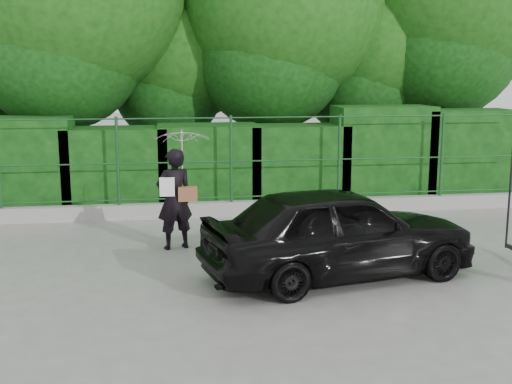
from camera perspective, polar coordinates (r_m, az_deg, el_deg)
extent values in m
plane|color=gray|center=(9.13, -1.60, -8.38)|extent=(80.00, 80.00, 0.00)
cube|color=#9E9E99|center=(13.41, -3.89, -1.54)|extent=(14.00, 0.25, 0.30)
cylinder|color=#15451D|center=(13.22, -12.19, 2.69)|extent=(0.06, 0.06, 1.80)
cylinder|color=#15451D|center=(13.27, -2.22, 2.95)|extent=(0.06, 0.06, 1.80)
cylinder|color=#15451D|center=(13.70, 7.39, 3.11)|extent=(0.06, 0.06, 1.80)
cylinder|color=#15451D|center=(14.50, 16.19, 3.19)|extent=(0.06, 0.06, 1.80)
cylinder|color=#15451D|center=(13.36, -3.91, -0.49)|extent=(13.60, 0.03, 0.03)
cylinder|color=#15451D|center=(13.24, -3.95, 2.70)|extent=(13.60, 0.03, 0.03)
cylinder|color=#15451D|center=(13.14, -4.00, 6.58)|extent=(13.60, 0.03, 0.03)
cube|color=black|center=(14.52, -20.22, 2.25)|extent=(2.20, 1.20, 2.04)
cube|color=black|center=(14.26, -12.30, 2.02)|extent=(2.20, 1.20, 1.80)
cube|color=black|center=(14.26, -4.25, 2.33)|extent=(2.20, 1.20, 1.84)
cube|color=black|center=(14.54, 3.64, 2.43)|extent=(2.20, 1.20, 1.80)
cube|color=black|center=(15.05, 11.13, 3.31)|extent=(2.20, 1.20, 2.21)
cube|color=black|center=(15.84, 17.97, 3.17)|extent=(2.20, 1.20, 2.11)
cylinder|color=black|center=(15.91, -15.72, 7.64)|extent=(0.36, 0.36, 4.50)
cylinder|color=black|center=(17.13, -6.71, 6.06)|extent=(0.36, 0.36, 3.25)
sphere|color=#14470F|center=(17.09, -6.85, 12.59)|extent=(3.90, 3.90, 3.90)
cylinder|color=black|center=(16.37, 2.23, 7.66)|extent=(0.36, 0.36, 4.25)
sphere|color=#14470F|center=(16.44, 2.29, 16.58)|extent=(5.10, 5.10, 5.10)
cylinder|color=black|center=(17.70, 9.83, 6.52)|extent=(0.36, 0.36, 3.50)
sphere|color=#14470F|center=(17.68, 10.05, 13.33)|extent=(4.20, 4.20, 4.20)
cylinder|color=black|center=(18.02, 16.41, 8.31)|extent=(0.36, 0.36, 4.75)
cylinder|color=black|center=(11.26, 21.64, 0.04)|extent=(0.04, 0.04, 1.90)
imported|color=black|center=(10.91, -7.26, -0.63)|extent=(0.72, 0.58, 1.72)
imported|color=silver|center=(10.85, -6.56, 3.25)|extent=(0.95, 0.97, 0.87)
cube|color=brown|center=(10.82, -6.10, -0.17)|extent=(0.32, 0.15, 0.24)
cube|color=white|center=(10.75, -7.91, 0.45)|extent=(0.25, 0.02, 0.32)
imported|color=black|center=(9.42, 7.39, -3.51)|extent=(4.29, 2.45, 1.37)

